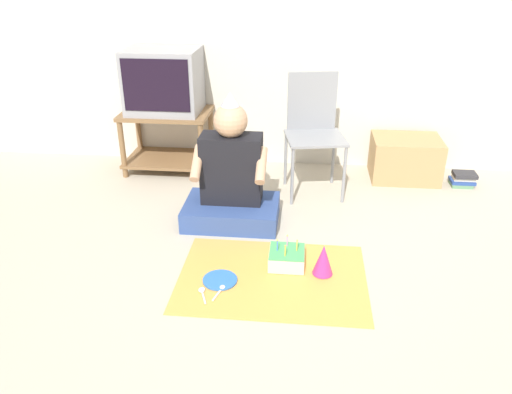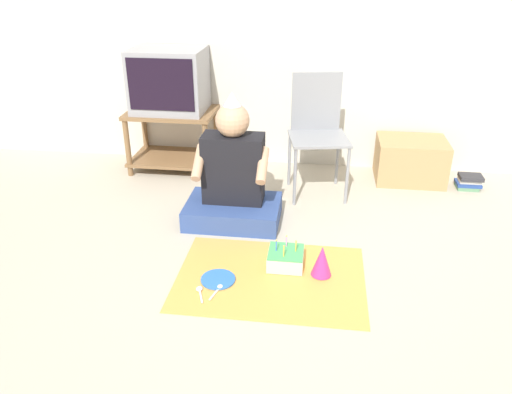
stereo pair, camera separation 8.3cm
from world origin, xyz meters
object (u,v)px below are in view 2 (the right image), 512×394
at_px(paper_plate, 218,279).
at_px(cardboard_box_stack, 410,160).
at_px(tv, 169,80).
at_px(book_pile, 469,182).
at_px(folding_chair, 317,126).
at_px(party_hat_blue, 322,261).
at_px(person_seated, 233,181).
at_px(birthday_cake, 286,258).

bearing_deg(paper_plate, cardboard_box_stack, 51.72).
height_order(tv, book_pile, tv).
xyz_separation_m(folding_chair, cardboard_box_stack, (0.76, 0.29, -0.34)).
bearing_deg(tv, party_hat_blue, -48.93).
bearing_deg(paper_plate, book_pile, 41.00).
height_order(book_pile, person_seated, person_seated).
distance_m(book_pile, paper_plate, 2.26).
bearing_deg(person_seated, party_hat_blue, -44.52).
bearing_deg(cardboard_box_stack, paper_plate, -128.28).
xyz_separation_m(cardboard_box_stack, person_seated, (-1.30, -0.86, 0.12)).
bearing_deg(person_seated, folding_chair, 46.73).
height_order(person_seated, birthday_cake, person_seated).
bearing_deg(birthday_cake, book_pile, 43.69).
distance_m(tv, cardboard_box_stack, 2.04).
bearing_deg(person_seated, birthday_cake, -52.94).
bearing_deg(folding_chair, tv, 166.64).
bearing_deg(tv, person_seated, -52.42).
height_order(book_pile, paper_plate, book_pile).
xyz_separation_m(folding_chair, person_seated, (-0.54, -0.57, -0.22)).
height_order(tv, cardboard_box_stack, tv).
bearing_deg(paper_plate, birthday_cake, 29.00).
relative_size(folding_chair, party_hat_blue, 4.81).
bearing_deg(cardboard_box_stack, tv, -179.91).
height_order(tv, folding_chair, tv).
xyz_separation_m(tv, folding_chair, (1.20, -0.28, -0.24)).
xyz_separation_m(tv, cardboard_box_stack, (1.96, 0.00, -0.59)).
bearing_deg(book_pile, person_seated, -156.78).
bearing_deg(cardboard_box_stack, folding_chair, -159.18).
xyz_separation_m(tv, party_hat_blue, (1.27, -1.46, -0.66)).
height_order(book_pile, birthday_cake, birthday_cake).
distance_m(folding_chair, person_seated, 0.82).
distance_m(folding_chair, party_hat_blue, 1.25).
relative_size(tv, folding_chair, 0.64).
height_order(cardboard_box_stack, book_pile, cardboard_box_stack).
distance_m(folding_chair, paper_plate, 1.49).
bearing_deg(book_pile, cardboard_box_stack, 165.63).
height_order(tv, person_seated, tv).
relative_size(person_seated, party_hat_blue, 4.82).
xyz_separation_m(book_pile, paper_plate, (-1.71, -1.48, -0.04)).
distance_m(folding_chair, cardboard_box_stack, 0.88).
xyz_separation_m(book_pile, party_hat_blue, (-1.13, -1.35, 0.04)).
relative_size(folding_chair, birthday_cake, 4.29).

